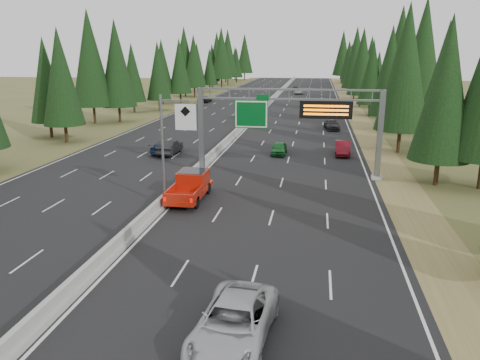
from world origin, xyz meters
name	(u,v)px	position (x,y,z in m)	size (l,w,h in m)	color
road	(258,113)	(0.00, 80.00, 0.04)	(32.00, 260.00, 0.08)	black
shoulder_right	(357,115)	(17.80, 80.00, 0.03)	(3.60, 260.00, 0.06)	olive
shoulder_left	(166,112)	(-17.80, 80.00, 0.03)	(3.60, 260.00, 0.06)	brown
median_barrier	(258,111)	(0.00, 80.00, 0.41)	(0.70, 260.00, 0.85)	gray
sign_gantry	(296,119)	(8.92, 34.88, 5.27)	(16.75, 0.98, 7.80)	slate
hov_sign_pole	(170,143)	(0.58, 24.97, 4.72)	(2.80, 0.50, 8.00)	slate
tree_row_right	(388,65)	(21.90, 75.56, 9.03)	(12.37, 240.81, 18.97)	black
tree_row_left	(110,61)	(-21.95, 65.51, 9.65)	(12.09, 243.70, 18.98)	black
silver_minivan	(234,323)	(7.96, 9.17, 0.90)	(2.71, 5.88, 1.63)	#BBBBC0
red_pickup	(191,184)	(1.50, 26.96, 1.21)	(2.23, 6.25, 2.04)	black
car_ahead_green	(279,148)	(6.80, 44.12, 0.75)	(1.59, 3.95, 1.35)	#166426
car_ahead_dkred	(343,148)	(13.69, 45.00, 0.83)	(1.59, 4.57, 1.51)	maroon
car_ahead_dkgrey	(332,125)	(12.94, 62.82, 0.79)	(1.98, 4.86, 1.41)	black
car_ahead_white	(299,91)	(5.58, 123.25, 0.80)	(2.40, 5.21, 1.45)	#BCBCBC
car_ahead_far	(296,88)	(4.18, 134.15, 0.82)	(1.75, 4.36, 1.49)	black
car_onc_near	(170,147)	(-5.09, 42.21, 0.87)	(1.68, 4.82, 1.59)	black
car_onc_blue	(164,147)	(-5.86, 42.73, 0.75)	(1.89, 4.64, 1.35)	navy
car_onc_white	(243,114)	(-1.74, 72.66, 0.88)	(1.90, 4.72, 1.61)	silver
car_onc_far	(205,99)	(-14.50, 97.99, 0.80)	(2.38, 5.16, 1.43)	black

